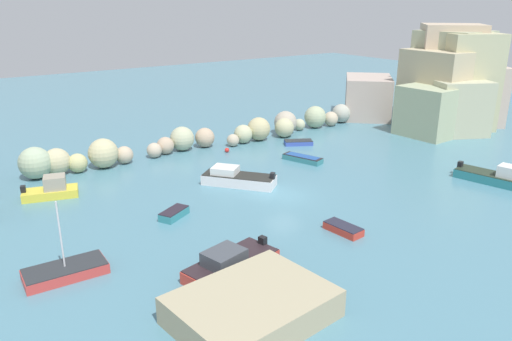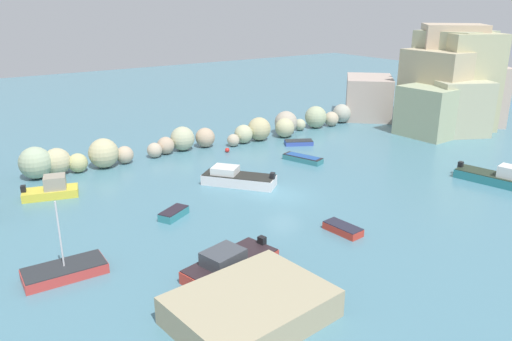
{
  "view_description": "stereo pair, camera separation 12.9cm",
  "coord_description": "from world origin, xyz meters",
  "px_view_note": "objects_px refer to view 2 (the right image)",
  "views": [
    {
      "loc": [
        -22.36,
        -28.54,
        14.46
      ],
      "look_at": [
        0.0,
        3.76,
        1.0
      ],
      "focal_mm": 35.0,
      "sensor_mm": 36.0,
      "label": 1
    },
    {
      "loc": [
        -22.26,
        -28.61,
        14.46
      ],
      "look_at": [
        0.0,
        3.76,
        1.0
      ],
      "focal_mm": 35.0,
      "sensor_mm": 36.0,
      "label": 2
    }
  ],
  "objects_px": {
    "moored_boat_2": "(237,178)",
    "moored_boat_4": "(174,213)",
    "stone_dock": "(251,307)",
    "moored_boat_3": "(303,158)",
    "moored_boat_0": "(52,189)",
    "moored_boat_1": "(230,264)",
    "moored_boat_7": "(65,271)",
    "moored_boat_6": "(299,142)",
    "moored_boat_5": "(497,177)",
    "moored_boat_8": "(343,229)",
    "channel_buoy": "(227,150)"
  },
  "relations": [
    {
      "from": "moored_boat_7",
      "to": "moored_boat_0",
      "type": "bearing_deg",
      "value": 81.5
    },
    {
      "from": "channel_buoy",
      "to": "moored_boat_7",
      "type": "height_order",
      "value": "moored_boat_7"
    },
    {
      "from": "moored_boat_7",
      "to": "moored_boat_8",
      "type": "bearing_deg",
      "value": -13.97
    },
    {
      "from": "moored_boat_3",
      "to": "moored_boat_6",
      "type": "xyz_separation_m",
      "value": [
        3.34,
        4.7,
        -0.05
      ]
    },
    {
      "from": "moored_boat_0",
      "to": "moored_boat_8",
      "type": "bearing_deg",
      "value": -34.89
    },
    {
      "from": "moored_boat_2",
      "to": "moored_boat_8",
      "type": "xyz_separation_m",
      "value": [
        0.91,
        -11.51,
        -0.3
      ]
    },
    {
      "from": "moored_boat_5",
      "to": "moored_boat_6",
      "type": "relative_size",
      "value": 2.01
    },
    {
      "from": "channel_buoy",
      "to": "moored_boat_3",
      "type": "height_order",
      "value": "moored_boat_3"
    },
    {
      "from": "moored_boat_2",
      "to": "moored_boat_7",
      "type": "bearing_deg",
      "value": 74.66
    },
    {
      "from": "stone_dock",
      "to": "moored_boat_2",
      "type": "relative_size",
      "value": 1.22
    },
    {
      "from": "moored_boat_2",
      "to": "moored_boat_8",
      "type": "relative_size",
      "value": 2.18
    },
    {
      "from": "moored_boat_4",
      "to": "moored_boat_5",
      "type": "distance_m",
      "value": 26.63
    },
    {
      "from": "channel_buoy",
      "to": "moored_boat_3",
      "type": "relative_size",
      "value": 0.11
    },
    {
      "from": "moored_boat_3",
      "to": "moored_boat_7",
      "type": "bearing_deg",
      "value": 91.29
    },
    {
      "from": "moored_boat_3",
      "to": "moored_boat_5",
      "type": "xyz_separation_m",
      "value": [
        9.41,
        -13.76,
        0.26
      ]
    },
    {
      "from": "stone_dock",
      "to": "moored_boat_3",
      "type": "bearing_deg",
      "value": 44.76
    },
    {
      "from": "moored_boat_7",
      "to": "stone_dock",
      "type": "bearing_deg",
      "value": -53.7
    },
    {
      "from": "moored_boat_4",
      "to": "moored_boat_7",
      "type": "xyz_separation_m",
      "value": [
        -8.4,
        -3.78,
        0.04
      ]
    },
    {
      "from": "channel_buoy",
      "to": "moored_boat_6",
      "type": "bearing_deg",
      "value": -14.09
    },
    {
      "from": "moored_boat_0",
      "to": "moored_boat_1",
      "type": "bearing_deg",
      "value": -57.05
    },
    {
      "from": "moored_boat_3",
      "to": "moored_boat_6",
      "type": "height_order",
      "value": "moored_boat_3"
    },
    {
      "from": "moored_boat_1",
      "to": "moored_boat_6",
      "type": "xyz_separation_m",
      "value": [
        19.7,
        18.08,
        -0.31
      ]
    },
    {
      "from": "moored_boat_7",
      "to": "moored_boat_1",
      "type": "bearing_deg",
      "value": -30.21
    },
    {
      "from": "moored_boat_1",
      "to": "moored_boat_6",
      "type": "bearing_deg",
      "value": -150.93
    },
    {
      "from": "moored_boat_2",
      "to": "moored_boat_7",
      "type": "relative_size",
      "value": 1.32
    },
    {
      "from": "moored_boat_2",
      "to": "moored_boat_4",
      "type": "xyz_separation_m",
      "value": [
        -7.16,
        -3.02,
        -0.28
      ]
    },
    {
      "from": "moored_boat_1",
      "to": "moored_boat_4",
      "type": "xyz_separation_m",
      "value": [
        0.71,
        8.62,
        -0.27
      ]
    },
    {
      "from": "stone_dock",
      "to": "moored_boat_2",
      "type": "bearing_deg",
      "value": 59.62
    },
    {
      "from": "moored_boat_2",
      "to": "moored_boat_6",
      "type": "height_order",
      "value": "moored_boat_2"
    },
    {
      "from": "stone_dock",
      "to": "moored_boat_1",
      "type": "bearing_deg",
      "value": 71.2
    },
    {
      "from": "moored_boat_7",
      "to": "moored_boat_6",
      "type": "bearing_deg",
      "value": 27.78
    },
    {
      "from": "channel_buoy",
      "to": "moored_boat_6",
      "type": "relative_size",
      "value": 0.14
    },
    {
      "from": "moored_boat_0",
      "to": "moored_boat_2",
      "type": "xyz_separation_m",
      "value": [
        13.22,
        -5.85,
        -0.05
      ]
    },
    {
      "from": "channel_buoy",
      "to": "moored_boat_8",
      "type": "distance_m",
      "value": 20.14
    },
    {
      "from": "moored_boat_2",
      "to": "moored_boat_4",
      "type": "bearing_deg",
      "value": 73.93
    },
    {
      "from": "moored_boat_4",
      "to": "moored_boat_8",
      "type": "height_order",
      "value": "moored_boat_4"
    },
    {
      "from": "moored_boat_3",
      "to": "moored_boat_7",
      "type": "height_order",
      "value": "moored_boat_7"
    },
    {
      "from": "moored_boat_4",
      "to": "moored_boat_8",
      "type": "relative_size",
      "value": 0.93
    },
    {
      "from": "moored_boat_6",
      "to": "moored_boat_7",
      "type": "xyz_separation_m",
      "value": [
        -27.39,
        -13.24,
        0.09
      ]
    },
    {
      "from": "moored_boat_3",
      "to": "moored_boat_4",
      "type": "bearing_deg",
      "value": 88.67
    },
    {
      "from": "moored_boat_5",
      "to": "moored_boat_8",
      "type": "xyz_separation_m",
      "value": [
        -16.98,
        0.51,
        -0.29
      ]
    },
    {
      "from": "stone_dock",
      "to": "channel_buoy",
      "type": "relative_size",
      "value": 15.78
    },
    {
      "from": "moored_boat_0",
      "to": "moored_boat_1",
      "type": "height_order",
      "value": "moored_boat_0"
    },
    {
      "from": "moored_boat_0",
      "to": "moored_boat_4",
      "type": "xyz_separation_m",
      "value": [
        6.06,
        -8.88,
        -0.32
      ]
    },
    {
      "from": "channel_buoy",
      "to": "moored_boat_6",
      "type": "height_order",
      "value": "moored_boat_6"
    },
    {
      "from": "moored_boat_1",
      "to": "moored_boat_2",
      "type": "distance_m",
      "value": 14.05
    },
    {
      "from": "stone_dock",
      "to": "moored_boat_6",
      "type": "distance_m",
      "value": 30.79
    },
    {
      "from": "moored_boat_0",
      "to": "channel_buoy",
      "type": "bearing_deg",
      "value": 24.17
    },
    {
      "from": "stone_dock",
      "to": "moored_boat_3",
      "type": "height_order",
      "value": "stone_dock"
    },
    {
      "from": "moored_boat_0",
      "to": "moored_boat_5",
      "type": "height_order",
      "value": "moored_boat_5"
    }
  ]
}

